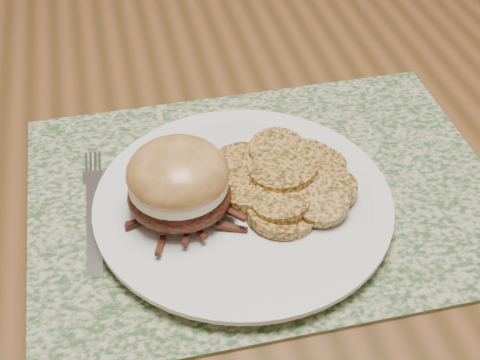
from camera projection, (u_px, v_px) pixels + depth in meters
name	position (u px, v px, depth m)	size (l,w,h in m)	color
dining_table	(416.00, 177.00, 0.79)	(1.50, 0.90, 0.75)	brown
placemat	(266.00, 193.00, 0.65)	(0.45, 0.33, 0.00)	#30512A
dinner_plate	(243.00, 205.00, 0.62)	(0.26, 0.26, 0.02)	white
pork_sandwich	(178.00, 183.00, 0.58)	(0.11, 0.11, 0.07)	black
roasted_potatoes	(288.00, 179.00, 0.62)	(0.15, 0.16, 0.03)	#BB8037
fork	(94.00, 208.00, 0.63)	(0.02, 0.17, 0.00)	silver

